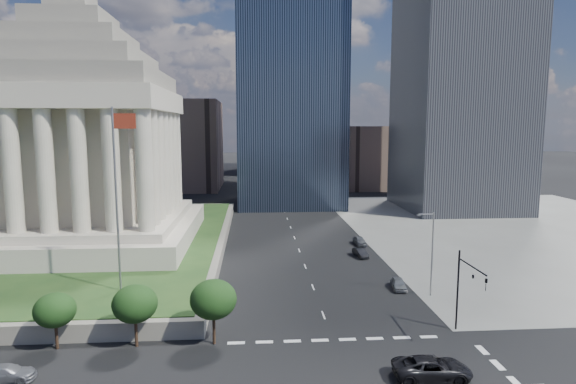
{
  "coord_description": "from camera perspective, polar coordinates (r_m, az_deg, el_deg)",
  "views": [
    {
      "loc": [
        -7.25,
        -28.3,
        19.78
      ],
      "look_at": [
        -3.69,
        21.12,
        13.06
      ],
      "focal_mm": 30.0,
      "sensor_mm": 36.0,
      "label": 1
    }
  ],
  "objects": [
    {
      "name": "plaza_lawn",
      "position": [
        88.76,
        -29.31,
        -4.94
      ],
      "size": [
        64.0,
        68.0,
        0.1
      ],
      "primitive_type": "cube",
      "color": "#1F3D19",
      "rests_on": "plaza_terrace"
    },
    {
      "name": "parked_sedan_far",
      "position": [
        82.5,
        8.48,
        -5.74
      ],
      "size": [
        4.19,
        1.82,
        1.41
      ],
      "primitive_type": "imported",
      "rotation": [
        0.0,
        0.0,
        0.04
      ],
      "color": "#52555A",
      "rests_on": "ground"
    },
    {
      "name": "parked_sedan_near",
      "position": [
        61.6,
        12.97,
        -10.55
      ],
      "size": [
        2.04,
        4.11,
        1.35
      ],
      "primitive_type": "imported",
      "rotation": [
        0.0,
        0.0,
        -0.12
      ],
      "color": "gray",
      "rests_on": "ground"
    },
    {
      "name": "war_memorial",
      "position": [
        80.87,
        -23.7,
        8.22
      ],
      "size": [
        34.0,
        34.0,
        39.0
      ],
      "primitive_type": null,
      "color": "#ABA38F",
      "rests_on": "plaza_lawn"
    },
    {
      "name": "sidewalk_ne",
      "position": [
        104.99,
        26.51,
        -3.96
      ],
      "size": [
        68.0,
        90.0,
        0.03
      ],
      "primitive_type": "cube",
      "color": "slate",
      "rests_on": "ground"
    },
    {
      "name": "flagpole",
      "position": [
        54.7,
        -19.55,
        0.27
      ],
      "size": [
        2.52,
        0.24,
        20.0
      ],
      "color": "slate",
      "rests_on": "plaza_lawn"
    },
    {
      "name": "pickup_truck",
      "position": [
        42.03,
        16.71,
        -19.38
      ],
      "size": [
        3.16,
        6.33,
        1.72
      ],
      "primitive_type": "imported",
      "rotation": [
        0.0,
        0.0,
        1.52
      ],
      "color": "black",
      "rests_on": "ground"
    },
    {
      "name": "parked_sedan_mid",
      "position": [
        75.06,
        8.58,
        -7.13
      ],
      "size": [
        4.14,
        1.95,
        1.31
      ],
      "primitive_type": "imported",
      "rotation": [
        0.0,
        0.0,
        0.15
      ],
      "color": "black",
      "rests_on": "ground"
    },
    {
      "name": "ground",
      "position": [
        130.02,
        -0.88,
        -1.04
      ],
      "size": [
        500.0,
        500.0,
        0.0
      ],
      "primitive_type": "plane",
      "color": "black",
      "rests_on": "ground"
    },
    {
      "name": "building_filler_ne",
      "position": [
        163.39,
        9.81,
        4.17
      ],
      "size": [
        20.0,
        30.0,
        20.0
      ],
      "primitive_type": "cube",
      "color": "brown",
      "rests_on": "ground"
    },
    {
      "name": "building_filler_nw",
      "position": [
        160.03,
        -12.35,
        5.47
      ],
      "size": [
        24.0,
        30.0,
        28.0
      ],
      "primitive_type": "cube",
      "color": "brown",
      "rests_on": "ground"
    },
    {
      "name": "midrise_glass",
      "position": [
        124.07,
        0.17,
        12.44
      ],
      "size": [
        26.0,
        26.0,
        60.0
      ],
      "primitive_type": "cube",
      "color": "black",
      "rests_on": "ground"
    },
    {
      "name": "plaza_terrace",
      "position": [
        88.95,
        -29.27,
        -5.54
      ],
      "size": [
        66.0,
        70.0,
        1.8
      ],
      "primitive_type": "cube",
      "color": "slate",
      "rests_on": "ground"
    },
    {
      "name": "street_lamp_north",
      "position": [
        58.85,
        16.58,
        -6.49
      ],
      "size": [
        2.13,
        0.22,
        10.0
      ],
      "color": "slate",
      "rests_on": "ground"
    },
    {
      "name": "traffic_signal_ne",
      "position": [
        48.63,
        20.39,
        -10.16
      ],
      "size": [
        0.3,
        5.74,
        8.0
      ],
      "color": "black",
      "rests_on": "ground"
    },
    {
      "name": "suv_grey",
      "position": [
        45.92,
        -30.4,
        -18.03
      ],
      "size": [
        4.45,
        1.92,
        1.28
      ],
      "primitive_type": "imported",
      "rotation": [
        0.0,
        0.0,
        1.6
      ],
      "color": "slate",
      "rests_on": "ground"
    }
  ]
}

